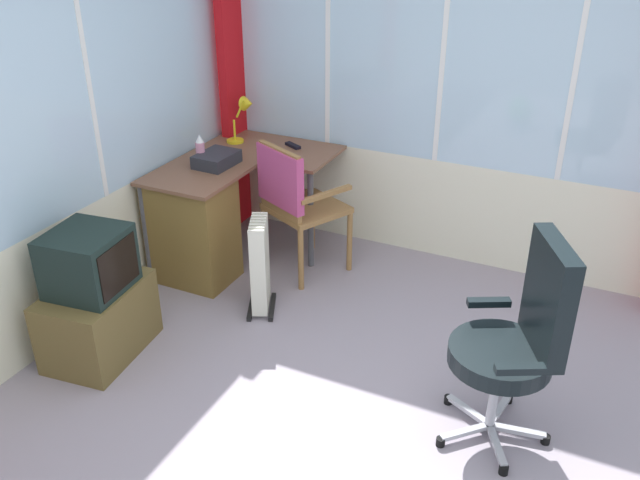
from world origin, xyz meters
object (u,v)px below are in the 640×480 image
Objects in this scene: office_chair at (521,333)px; space_heater at (260,264)px; desk_lamp at (245,112)px; wooden_armchair at (292,194)px; desk at (200,222)px; tv_on_stand at (96,301)px; tv_remote at (293,146)px; paper_tray at (217,159)px; spray_bottle at (200,150)px.

office_chair is 1.69× the size of space_heater.
desk_lamp is 0.88m from wooden_armchair.
wooden_armchair is 0.58m from space_heater.
space_heater is at bearing -108.67° from desk.
wooden_armchair is at bearing -63.01° from desk.
office_chair reaches higher than tv_on_stand.
tv_remote is at bearing 26.19° from wooden_armchair.
desk_lamp is at bearing 53.37° from wooden_armchair.
desk_lamp is 0.59m from paper_tray.
paper_tray is at bearing 53.63° from space_heater.
tv_remote is at bearing 14.99° from space_heater.
tv_remote is (0.02, -0.40, -0.21)m from desk_lamp.
paper_tray is 0.58m from wooden_armchair.
desk is 0.64m from space_heater.
office_chair is (-0.91, -2.29, -0.20)m from paper_tray.
spray_bottle is at bearing 2.83° from tv_on_stand.
desk is 0.96m from desk_lamp.
space_heater is at bearing -177.34° from wooden_armchair.
office_chair reaches higher than tv_remote.
desk_lamp is 1.35m from space_heater.
paper_tray is (-0.57, 0.30, 0.03)m from tv_remote.
desk_lamp reaches higher than space_heater.
wooden_armchair is 1.50× the size of space_heater.
paper_tray is 0.37× the size of tv_on_stand.
wooden_armchair is at bearing -81.19° from spray_bottle.
wooden_armchair reaches higher than space_heater.
desk_lamp is at bearing 58.43° from office_chair.
tv_remote reaches higher than space_heater.
desk is 4.28× the size of paper_tray.
office_chair reaches higher than spray_bottle.
office_chair reaches higher than paper_tray.
desk_lamp reaches higher than office_chair.
tv_on_stand is (-0.35, 2.34, -0.26)m from office_chair.
spray_bottle is at bearing 98.81° from wooden_armchair.
desk_lamp is 0.31× the size of office_chair.
wooden_armchair is 0.89× the size of office_chair.
space_heater is (-0.50, -0.02, -0.29)m from wooden_armchair.
desk_lamp is at bearing 1.29° from tv_on_stand.
tv_remote is 0.19× the size of tv_on_stand.
office_chair is at bearing -110.26° from spray_bottle.
wooden_armchair is (0.10, -0.66, -0.25)m from spray_bottle.
desk is 0.45m from paper_tray.
tv_remote is (0.78, -0.33, 0.36)m from desk.
space_heater is (0.84, -0.62, -0.03)m from tv_on_stand.
wooden_armchair is at bearing 60.43° from office_chair.
paper_tray is at bearing -2.38° from tv_on_stand.
wooden_armchair is at bearing -126.63° from desk_lamp.
desk_lamp is 0.53× the size of space_heater.
desk is 8.55× the size of tv_remote.
tv_on_stand reaches higher than desk.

